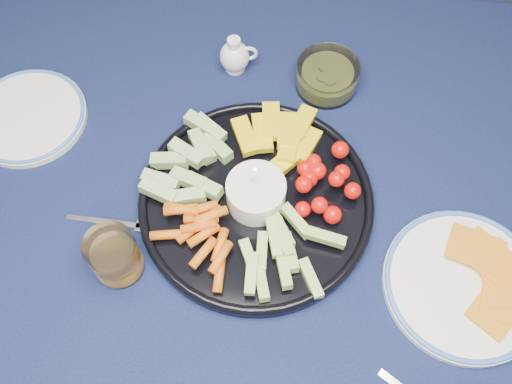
# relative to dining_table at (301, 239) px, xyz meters

# --- Properties ---
(dining_table) EXTENTS (1.67, 1.07, 0.75)m
(dining_table) POSITION_rel_dining_table_xyz_m (0.00, 0.00, 0.00)
(dining_table) COLOR #492B18
(dining_table) RESTS_ON ground
(crudite_platter) EXTENTS (0.39, 0.39, 0.12)m
(crudite_platter) POSITION_rel_dining_table_xyz_m (-0.08, 0.02, 0.11)
(crudite_platter) COLOR black
(crudite_platter) RESTS_ON dining_table
(creamer_pitcher) EXTENTS (0.07, 0.06, 0.08)m
(creamer_pitcher) POSITION_rel_dining_table_xyz_m (-0.15, 0.30, 0.12)
(creamer_pitcher) COLOR white
(creamer_pitcher) RESTS_ON dining_table
(pickle_bowl) EXTENTS (0.11, 0.11, 0.05)m
(pickle_bowl) POSITION_rel_dining_table_xyz_m (0.02, 0.28, 0.11)
(pickle_bowl) COLOR white
(pickle_bowl) RESTS_ON dining_table
(cheese_plate) EXTENTS (0.25, 0.25, 0.03)m
(cheese_plate) POSITION_rel_dining_table_xyz_m (0.25, -0.09, 0.10)
(cheese_plate) COLOR white
(cheese_plate) RESTS_ON dining_table
(juice_tumbler) EXTENTS (0.08, 0.08, 0.09)m
(juice_tumbler) POSITION_rel_dining_table_xyz_m (-0.28, -0.11, 0.13)
(juice_tumbler) COLOR white
(juice_tumbler) RESTS_ON dining_table
(fork_left) EXTENTS (0.15, 0.02, 0.00)m
(fork_left) POSITION_rel_dining_table_xyz_m (-0.30, -0.04, 0.09)
(fork_left) COLOR silver
(fork_left) RESTS_ON dining_table
(side_plate_extra) EXTENTS (0.21, 0.21, 0.02)m
(side_plate_extra) POSITION_rel_dining_table_xyz_m (-0.51, 0.15, 0.10)
(side_plate_extra) COLOR white
(side_plate_extra) RESTS_ON dining_table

